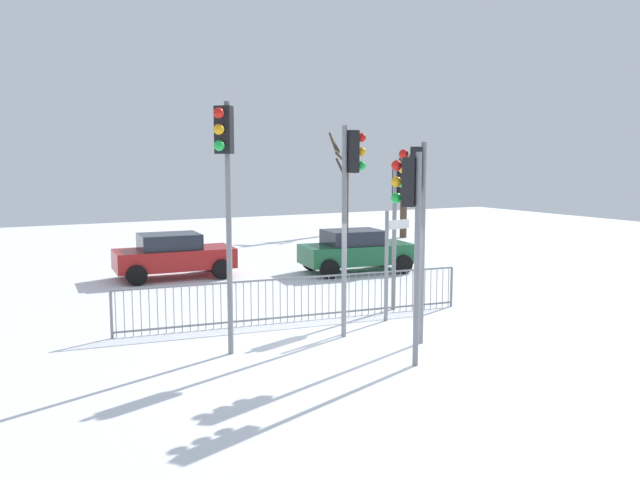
{
  "coord_description": "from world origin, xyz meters",
  "views": [
    {
      "loc": [
        -6.8,
        -11.17,
        3.87
      ],
      "look_at": [
        0.92,
        3.28,
        1.84
      ],
      "focal_mm": 36.59,
      "sensor_mm": 36.0,
      "label": 1
    }
  ],
  "objects_px": {
    "traffic_light_mid_left": "(416,197)",
    "car_red_near": "(173,255)",
    "bare_tree_left": "(404,194)",
    "bare_tree_centre": "(345,179)",
    "traffic_light_rear_right": "(410,210)",
    "traffic_light_rear_left": "(399,202)",
    "direction_sign_post": "(389,259)",
    "traffic_light_foreground_left": "(225,172)",
    "car_green_mid": "(356,250)",
    "traffic_light_foreground_right": "(350,183)"
  },
  "relations": [
    {
      "from": "traffic_light_rear_right",
      "to": "traffic_light_rear_left",
      "type": "xyz_separation_m",
      "value": [
        2.53,
        3.96,
        -0.14
      ]
    },
    {
      "from": "traffic_light_rear_right",
      "to": "traffic_light_foreground_right",
      "type": "distance_m",
      "value": 2.29
    },
    {
      "from": "traffic_light_foreground_right",
      "to": "bare_tree_left",
      "type": "xyz_separation_m",
      "value": [
        11.72,
        14.51,
        -1.18
      ]
    },
    {
      "from": "traffic_light_rear_right",
      "to": "direction_sign_post",
      "type": "bearing_deg",
      "value": 22.25
    },
    {
      "from": "car_green_mid",
      "to": "bare_tree_left",
      "type": "height_order",
      "value": "bare_tree_left"
    },
    {
      "from": "traffic_light_foreground_left",
      "to": "direction_sign_post",
      "type": "xyz_separation_m",
      "value": [
        4.4,
        0.9,
        -2.13
      ]
    },
    {
      "from": "traffic_light_rear_left",
      "to": "car_green_mid",
      "type": "bearing_deg",
      "value": 148.76
    },
    {
      "from": "traffic_light_rear_left",
      "to": "traffic_light_rear_right",
      "type": "bearing_deg",
      "value": -43.75
    },
    {
      "from": "car_green_mid",
      "to": "car_red_near",
      "type": "relative_size",
      "value": 1.02
    },
    {
      "from": "traffic_light_mid_left",
      "to": "car_red_near",
      "type": "distance_m",
      "value": 10.49
    },
    {
      "from": "traffic_light_foreground_left",
      "to": "car_red_near",
      "type": "bearing_deg",
      "value": -57.0
    },
    {
      "from": "traffic_light_rear_left",
      "to": "car_red_near",
      "type": "xyz_separation_m",
      "value": [
        -3.95,
        7.11,
        -2.03
      ]
    },
    {
      "from": "direction_sign_post",
      "to": "car_green_mid",
      "type": "distance_m",
      "value": 6.86
    },
    {
      "from": "car_red_near",
      "to": "bare_tree_centre",
      "type": "relative_size",
      "value": 0.73
    },
    {
      "from": "traffic_light_rear_right",
      "to": "traffic_light_foreground_left",
      "type": "bearing_deg",
      "value": 102.94
    },
    {
      "from": "direction_sign_post",
      "to": "car_red_near",
      "type": "relative_size",
      "value": 0.68
    },
    {
      "from": "direction_sign_post",
      "to": "bare_tree_centre",
      "type": "xyz_separation_m",
      "value": [
        8.52,
        16.69,
        1.36
      ]
    },
    {
      "from": "bare_tree_centre",
      "to": "car_green_mid",
      "type": "bearing_deg",
      "value": -118.4
    },
    {
      "from": "traffic_light_mid_left",
      "to": "car_green_mid",
      "type": "xyz_separation_m",
      "value": [
        3.47,
        8.08,
        -2.33
      ]
    },
    {
      "from": "direction_sign_post",
      "to": "car_red_near",
      "type": "distance_m",
      "value": 8.63
    },
    {
      "from": "traffic_light_foreground_left",
      "to": "bare_tree_left",
      "type": "bearing_deg",
      "value": -93.1
    },
    {
      "from": "traffic_light_foreground_right",
      "to": "direction_sign_post",
      "type": "distance_m",
      "value": 2.53
    },
    {
      "from": "traffic_light_foreground_right",
      "to": "bare_tree_left",
      "type": "height_order",
      "value": "traffic_light_foreground_right"
    },
    {
      "from": "traffic_light_mid_left",
      "to": "bare_tree_centre",
      "type": "height_order",
      "value": "bare_tree_centre"
    },
    {
      "from": "direction_sign_post",
      "to": "car_green_mid",
      "type": "bearing_deg",
      "value": 54.91
    },
    {
      "from": "traffic_light_foreground_left",
      "to": "car_green_mid",
      "type": "xyz_separation_m",
      "value": [
        7.25,
        7.09,
        -2.87
      ]
    },
    {
      "from": "bare_tree_left",
      "to": "car_green_mid",
      "type": "bearing_deg",
      "value": -134.2
    },
    {
      "from": "traffic_light_rear_left",
      "to": "bare_tree_centre",
      "type": "xyz_separation_m",
      "value": [
        7.58,
        15.75,
        0.07
      ]
    },
    {
      "from": "car_green_mid",
      "to": "bare_tree_centre",
      "type": "bearing_deg",
      "value": 68.79
    },
    {
      "from": "bare_tree_centre",
      "to": "direction_sign_post",
      "type": "bearing_deg",
      "value": -117.04
    },
    {
      "from": "traffic_light_foreground_right",
      "to": "car_red_near",
      "type": "height_order",
      "value": "traffic_light_foreground_right"
    },
    {
      "from": "direction_sign_post",
      "to": "traffic_light_foreground_left",
      "type": "bearing_deg",
      "value": -178.89
    },
    {
      "from": "traffic_light_mid_left",
      "to": "bare_tree_left",
      "type": "xyz_separation_m",
      "value": [
        10.8,
        15.63,
        -0.93
      ]
    },
    {
      "from": "traffic_light_foreground_right",
      "to": "bare_tree_centre",
      "type": "height_order",
      "value": "bare_tree_centre"
    },
    {
      "from": "car_red_near",
      "to": "traffic_light_foreground_left",
      "type": "bearing_deg",
      "value": -94.99
    },
    {
      "from": "traffic_light_foreground_left",
      "to": "traffic_light_foreground_right",
      "type": "xyz_separation_m",
      "value": [
        2.87,
        0.13,
        -0.28
      ]
    },
    {
      "from": "traffic_light_mid_left",
      "to": "direction_sign_post",
      "type": "relative_size",
      "value": 1.59
    },
    {
      "from": "traffic_light_rear_left",
      "to": "car_green_mid",
      "type": "distance_m",
      "value": 5.95
    },
    {
      "from": "traffic_light_rear_right",
      "to": "traffic_light_rear_left",
      "type": "height_order",
      "value": "traffic_light_rear_right"
    },
    {
      "from": "traffic_light_rear_right",
      "to": "car_red_near",
      "type": "xyz_separation_m",
      "value": [
        -1.43,
        11.08,
        -2.17
      ]
    },
    {
      "from": "car_red_near",
      "to": "bare_tree_centre",
      "type": "bearing_deg",
      "value": 40.63
    },
    {
      "from": "bare_tree_centre",
      "to": "traffic_light_rear_right",
      "type": "bearing_deg",
      "value": -117.15
    },
    {
      "from": "direction_sign_post",
      "to": "bare_tree_centre",
      "type": "bearing_deg",
      "value": 52.54
    },
    {
      "from": "car_green_mid",
      "to": "bare_tree_centre",
      "type": "height_order",
      "value": "bare_tree_centre"
    },
    {
      "from": "car_red_near",
      "to": "bare_tree_centre",
      "type": "height_order",
      "value": "bare_tree_centre"
    },
    {
      "from": "traffic_light_rear_right",
      "to": "bare_tree_centre",
      "type": "relative_size",
      "value": 0.75
    },
    {
      "from": "traffic_light_rear_right",
      "to": "bare_tree_centre",
      "type": "distance_m",
      "value": 22.15
    },
    {
      "from": "traffic_light_foreground_left",
      "to": "traffic_light_mid_left",
      "type": "bearing_deg",
      "value": -152.91
    },
    {
      "from": "traffic_light_foreground_left",
      "to": "traffic_light_foreground_right",
      "type": "distance_m",
      "value": 2.88
    },
    {
      "from": "bare_tree_left",
      "to": "bare_tree_centre",
      "type": "distance_m",
      "value": 3.46
    }
  ]
}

